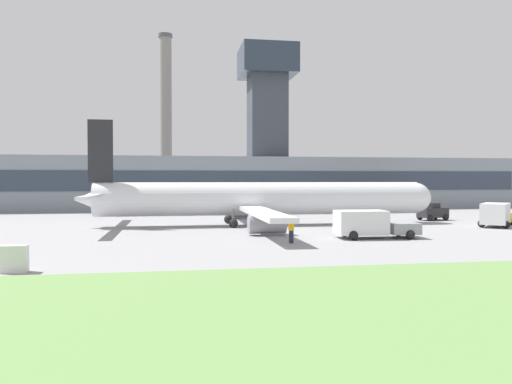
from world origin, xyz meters
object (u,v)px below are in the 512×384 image
baggage_truck (496,215)px  ground_crew_person (291,230)px  fuel_truck (370,224)px  pushback_tug (433,213)px  airplane (258,199)px

baggage_truck → ground_crew_person: bearing=-158.3°
fuel_truck → ground_crew_person: bearing=-164.1°
baggage_truck → ground_crew_person: (-21.64, -8.59, -0.16)m
pushback_tug → baggage_truck: size_ratio=0.57×
airplane → fuel_truck: (6.44, -11.82, -1.42)m
airplane → pushback_tug: airplane is taller
baggage_truck → ground_crew_person: 23.28m
fuel_truck → baggage_truck: bearing=24.0°
baggage_truck → ground_crew_person: baggage_truck is taller
pushback_tug → fuel_truck: size_ratio=0.55×
baggage_truck → ground_crew_person: size_ratio=3.25×
ground_crew_person → fuel_truck: bearing=15.9°
airplane → baggage_truck: size_ratio=5.82×
airplane → ground_crew_person: 13.75m
fuel_truck → ground_crew_person: size_ratio=3.39×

